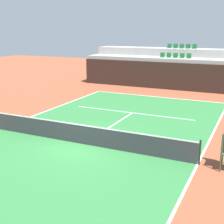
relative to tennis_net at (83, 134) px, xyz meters
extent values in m
plane|color=brown|center=(0.00, 0.00, -0.51)|extent=(80.00, 80.00, 0.00)
cube|color=#2D7238|center=(0.00, 0.00, -0.50)|extent=(11.00, 24.00, 0.01)
cube|color=white|center=(0.00, 11.95, -0.50)|extent=(11.00, 0.10, 0.00)
cube|color=white|center=(5.45, 0.00, -0.50)|extent=(0.10, 24.00, 0.00)
cube|color=white|center=(0.00, 6.40, -0.50)|extent=(8.26, 0.10, 0.00)
cube|color=white|center=(0.00, 3.20, -0.50)|extent=(0.10, 6.40, 0.00)
cube|color=black|center=(0.00, 15.65, 0.72)|extent=(17.46, 0.30, 2.46)
cube|color=#9E9E99|center=(0.00, 17.00, 0.88)|extent=(17.46, 2.40, 2.78)
cube|color=#9E9E99|center=(0.00, 19.40, 1.25)|extent=(17.46, 2.40, 3.52)
cube|color=#1E6633|center=(-1.26, 17.00, 2.29)|extent=(0.44, 0.44, 0.04)
cube|color=#1E6633|center=(-1.26, 17.20, 2.51)|extent=(0.44, 0.04, 0.40)
cube|color=#1E6633|center=(-0.63, 17.00, 2.29)|extent=(0.44, 0.44, 0.04)
cube|color=#1E6633|center=(-0.63, 17.20, 2.51)|extent=(0.44, 0.04, 0.40)
cube|color=#1E6633|center=(0.00, 17.00, 2.29)|extent=(0.44, 0.44, 0.04)
cube|color=#1E6633|center=(0.00, 17.20, 2.51)|extent=(0.44, 0.04, 0.40)
cube|color=#1E6633|center=(0.63, 17.00, 2.29)|extent=(0.44, 0.44, 0.04)
cube|color=#1E6633|center=(0.63, 17.20, 2.51)|extent=(0.44, 0.04, 0.40)
cube|color=#1E6633|center=(1.26, 17.00, 2.29)|extent=(0.44, 0.44, 0.04)
cube|color=#1E6633|center=(1.26, 17.20, 2.51)|extent=(0.44, 0.04, 0.40)
cube|color=#1E6633|center=(-1.26, 19.40, 3.03)|extent=(0.44, 0.44, 0.04)
cube|color=#1E6633|center=(-1.26, 19.60, 3.25)|extent=(0.44, 0.04, 0.40)
cube|color=#1E6633|center=(-0.63, 19.40, 3.03)|extent=(0.44, 0.44, 0.04)
cube|color=#1E6633|center=(-0.63, 19.60, 3.25)|extent=(0.44, 0.04, 0.40)
cube|color=#1E6633|center=(0.00, 19.40, 3.03)|extent=(0.44, 0.44, 0.04)
cube|color=#1E6633|center=(0.00, 19.60, 3.25)|extent=(0.44, 0.04, 0.40)
cube|color=#1E6633|center=(0.63, 19.40, 3.03)|extent=(0.44, 0.44, 0.04)
cube|color=#1E6633|center=(0.63, 19.60, 3.25)|extent=(0.44, 0.04, 0.40)
cube|color=#1E6633|center=(1.26, 19.40, 3.03)|extent=(0.44, 0.44, 0.04)
cube|color=#1E6633|center=(1.26, 19.60, 3.25)|extent=(0.44, 0.04, 0.40)
cylinder|color=black|center=(5.50, 0.00, 0.04)|extent=(0.08, 0.08, 1.07)
cube|color=#333338|center=(0.00, 0.00, -0.04)|extent=(10.90, 0.02, 0.92)
cube|color=white|center=(0.00, 0.00, 0.45)|extent=(10.90, 0.04, 0.05)
cylinder|color=#334C2D|center=(6.35, -0.30, 0.27)|extent=(0.06, 0.06, 1.55)
cylinder|color=#334C2D|center=(6.35, 0.30, 0.27)|extent=(0.06, 0.06, 1.55)
camera|label=1|loc=(7.33, -12.16, 4.88)|focal=49.89mm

